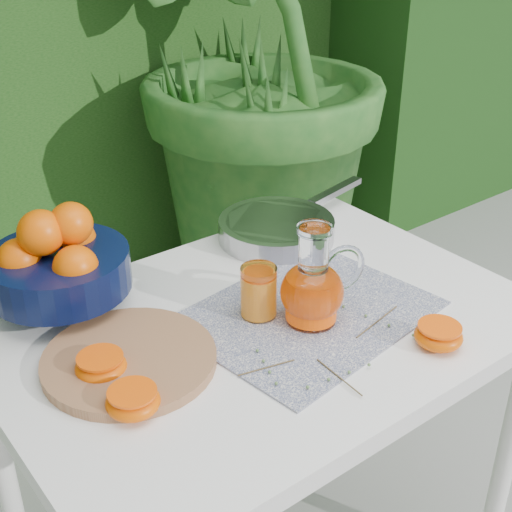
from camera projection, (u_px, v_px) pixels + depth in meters
potted_plant_right at (231, 41)px, 2.44m from camera, size 2.76×2.76×1.96m
white_table at (262, 355)px, 1.39m from camera, size 1.00×0.70×0.75m
placemat at (307, 313)px, 1.37m from camera, size 0.50×0.41×0.00m
cutting_board at (129, 360)px, 1.23m from camera, size 0.37×0.37×0.02m
fruit_bowl at (57, 262)px, 1.35m from camera, size 0.30×0.30×0.21m
juice_pitcher at (313, 289)px, 1.31m from camera, size 0.18×0.14×0.20m
juice_tumbler at (259, 293)px, 1.34m from camera, size 0.07×0.07×0.10m
saute_pan at (278, 228)px, 1.64m from camera, size 0.49×0.32×0.05m
orange_halves at (231, 366)px, 1.19m from camera, size 0.62×0.39×0.04m
thyme_sprigs at (331, 352)px, 1.25m from camera, size 0.37×0.21×0.01m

